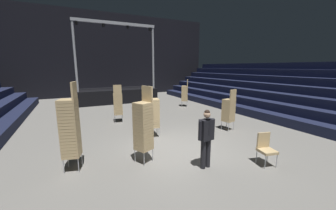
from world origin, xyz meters
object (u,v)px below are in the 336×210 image
Objects in this scene: stage_riser at (116,94)px; chair_stack_rear_left at (70,127)px; loose_chair_near_man at (266,147)px; chair_stack_mid_left at (229,110)px; chair_stack_front_right at (153,112)px; chair_stack_mid_right at (185,93)px; man_with_tie at (206,136)px; chair_stack_mid_centre at (118,103)px; chair_stack_front_left at (143,125)px; equipment_road_case at (146,119)px.

chair_stack_rear_left is at bearing -107.93° from stage_riser.
stage_riser reaches higher than loose_chair_near_man.
chair_stack_mid_left is 3.33m from loose_chair_near_man.
chair_stack_front_right is 1.04× the size of chair_stack_mid_right.
chair_stack_mid_right reaches higher than man_with_tie.
chair_stack_mid_centre is (-4.22, 3.57, 0.04)m from chair_stack_mid_left.
stage_riser reaches higher than chair_stack_front_left.
stage_riser is at bearing -69.30° from loose_chair_near_man.
loose_chair_near_man is at bearing -56.74° from chair_stack_mid_centre.
loose_chair_near_man is at bearing -162.04° from chair_stack_mid_right.
stage_riser reaches higher than chair_stack_mid_right.
chair_stack_mid_left reaches higher than equipment_road_case.
chair_stack_rear_left is (-1.95, 0.42, 0.08)m from chair_stack_front_left.
man_with_tie is 0.87× the size of chair_stack_mid_right.
loose_chair_near_man is (1.70, -0.62, -0.43)m from man_with_tie.
chair_stack_front_left is 1.17× the size of chair_stack_mid_right.
chair_stack_front_right reaches higher than chair_stack_mid_right.
chair_stack_front_right is at bearing 157.13° from chair_stack_mid_left.
chair_stack_front_right is 1.04× the size of chair_stack_mid_centre.
loose_chair_near_man is at bearing -96.58° from chair_stack_rear_left.
chair_stack_mid_right is at bearing -92.25° from loose_chair_near_man.
chair_stack_mid_right is (4.08, -4.21, 0.33)m from stage_riser.
man_with_tie is 0.69× the size of chair_stack_rear_left.
chair_stack_rear_left is (-2.25, -4.42, 0.25)m from chair_stack_mid_centre.
chair_stack_rear_left is 5.60m from loose_chair_near_man.
stage_riser reaches higher than chair_stack_mid_centre.
equipment_road_case is at bearing 161.54° from chair_stack_mid_right.
chair_stack_mid_left is at bearing -100.58° from chair_stack_front_left.
stage_riser is 10.33m from chair_stack_mid_left.
chair_stack_front_left reaches higher than chair_stack_mid_centre.
stage_riser is at bearing -34.10° from chair_stack_front_left.
chair_stack_front_left is 2.26m from chair_stack_front_right.
loose_chair_near_man is (3.16, -1.74, -0.62)m from chair_stack_front_left.
chair_stack_front_right is 2.28× the size of equipment_road_case.
chair_stack_front_right is 3.48m from chair_stack_mid_left.
loose_chair_near_man is at bearing 153.81° from man_with_tie.
man_with_tie is at bearing -98.01° from chair_stack_rear_left.
chair_stack_mid_right is (5.60, 6.94, -0.17)m from chair_stack_front_left.
stage_riser is 11.27m from chair_stack_front_left.
chair_stack_mid_centre is at bearing -29.87° from chair_stack_front_left.
equipment_road_case is (0.29, 1.70, -0.70)m from chair_stack_front_right.
chair_stack_front_left reaches higher than loose_chair_near_man.
chair_stack_mid_right is at bearing 37.89° from equipment_road_case.
chair_stack_front_left is 2.56× the size of equipment_road_case.
chair_stack_rear_left is 4.75m from equipment_road_case.
stage_riser is at bearing 88.82° from chair_stack_mid_centre.
loose_chair_near_man reaches higher than equipment_road_case.
chair_stack_front_left is 1.12× the size of chair_stack_front_right.
chair_stack_mid_centre is (0.30, 4.85, -0.17)m from chair_stack_front_left.
chair_stack_front_left reaches higher than chair_stack_mid_left.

